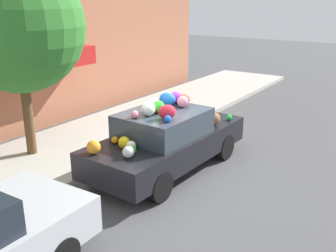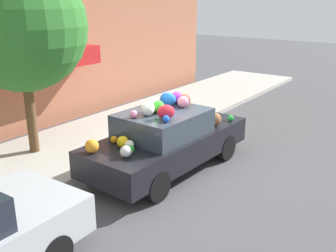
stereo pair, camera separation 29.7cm
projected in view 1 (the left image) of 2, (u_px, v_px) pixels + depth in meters
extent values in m
plane|color=#4C4C4F|center=(165.00, 168.00, 9.36)|extent=(60.00, 60.00, 0.00)
cube|color=#B2ADA3|center=(84.00, 143.00, 10.77)|extent=(24.00, 3.20, 0.14)
cube|color=#B26B4C|center=(20.00, 28.00, 11.03)|extent=(18.00, 0.30, 6.10)
cube|color=red|center=(48.00, 59.00, 11.29)|extent=(3.01, 0.90, 0.55)
cylinder|color=brown|center=(28.00, 114.00, 9.59)|extent=(0.24, 0.24, 2.03)
sphere|color=#2D7228|center=(18.00, 26.00, 8.93)|extent=(3.07, 3.07, 3.07)
cylinder|color=#B2B2B7|center=(135.00, 131.00, 10.64)|extent=(0.20, 0.20, 0.55)
sphere|color=#B2B2B7|center=(134.00, 119.00, 10.53)|extent=(0.18, 0.18, 0.18)
cube|color=black|center=(168.00, 145.00, 9.13)|extent=(4.38, 1.90, 0.59)
cube|color=#333D47|center=(163.00, 123.00, 8.82)|extent=(2.00, 1.60, 0.55)
cylinder|color=black|center=(174.00, 134.00, 10.69)|extent=(0.64, 0.21, 0.64)
cylinder|color=black|center=(225.00, 147.00, 9.80)|extent=(0.64, 0.21, 0.64)
cylinder|color=black|center=(103.00, 167.00, 8.64)|extent=(0.64, 0.21, 0.64)
cylinder|color=black|center=(160.00, 187.00, 7.75)|extent=(0.64, 0.21, 0.64)
sphere|color=green|center=(211.00, 114.00, 10.11)|extent=(0.28, 0.28, 0.20)
sphere|color=green|center=(132.00, 150.00, 7.80)|extent=(0.22, 0.22, 0.17)
sphere|color=orange|center=(94.00, 147.00, 7.79)|extent=(0.39, 0.39, 0.28)
sphere|color=white|center=(131.00, 145.00, 8.00)|extent=(0.20, 0.20, 0.19)
sphere|color=pink|center=(135.00, 114.00, 8.23)|extent=(0.22, 0.22, 0.17)
sphere|color=orange|center=(115.00, 140.00, 8.35)|extent=(0.19, 0.19, 0.16)
sphere|color=#AF37C0|center=(195.00, 116.00, 9.84)|extent=(0.30, 0.30, 0.28)
ellipsoid|color=purple|center=(175.00, 98.00, 9.36)|extent=(0.39, 0.38, 0.29)
ellipsoid|color=white|center=(148.00, 109.00, 8.39)|extent=(0.45, 0.42, 0.30)
sphere|color=blue|center=(170.00, 116.00, 10.06)|extent=(0.18, 0.18, 0.15)
ellipsoid|color=blue|center=(167.00, 99.00, 9.14)|extent=(0.29, 0.42, 0.32)
sphere|color=#925C3B|center=(214.00, 119.00, 9.54)|extent=(0.41, 0.41, 0.32)
sphere|color=#984F3F|center=(184.00, 99.00, 9.24)|extent=(0.38, 0.38, 0.27)
sphere|color=white|center=(154.00, 105.00, 8.67)|extent=(0.43, 0.43, 0.30)
sphere|color=green|center=(229.00, 117.00, 9.93)|extent=(0.20, 0.20, 0.15)
sphere|color=green|center=(159.00, 107.00, 8.59)|extent=(0.35, 0.35, 0.28)
ellipsoid|color=white|center=(128.00, 152.00, 7.61)|extent=(0.24, 0.24, 0.23)
sphere|color=yellow|center=(124.00, 142.00, 8.09)|extent=(0.27, 0.27, 0.25)
sphere|color=blue|center=(168.00, 119.00, 7.96)|extent=(0.17, 0.17, 0.14)
ellipsoid|color=red|center=(167.00, 112.00, 8.15)|extent=(0.45, 0.43, 0.31)
sphere|color=pink|center=(183.00, 102.00, 9.02)|extent=(0.30, 0.30, 0.27)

